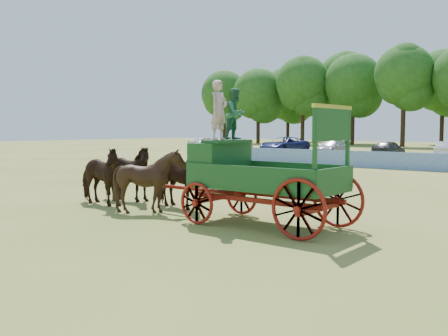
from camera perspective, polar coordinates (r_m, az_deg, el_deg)
ground at (r=16.24m, az=-4.70°, el=-4.18°), size 160.00×160.00×0.00m
horse_lead_left at (r=16.44m, az=-14.14°, el=-0.90°), size 2.24×1.06×1.88m
horse_lead_right at (r=17.12m, az=-11.19°, el=-0.64°), size 2.39×1.45×1.88m
horse_wheel_left at (r=14.60m, az=-8.49°, el=-1.48°), size 1.86×1.69×1.88m
horse_wheel_right at (r=15.35m, az=-5.46°, el=-1.16°), size 2.27×1.12×1.88m
farm_dray at (r=12.95m, az=2.27°, el=0.60°), size 6.00×2.00×3.70m
sponsor_banner at (r=32.02m, az=16.81°, el=0.90°), size 26.00×0.08×1.05m
parked_cars at (r=44.83m, az=18.37°, el=2.13°), size 44.33×7.95×1.59m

